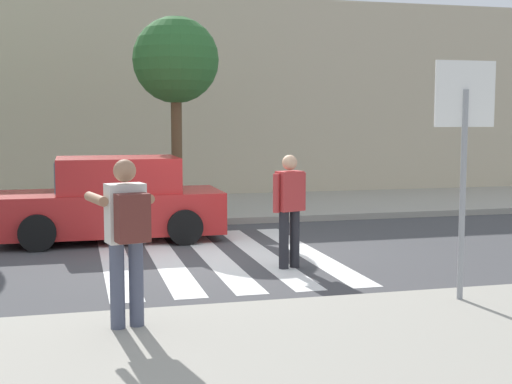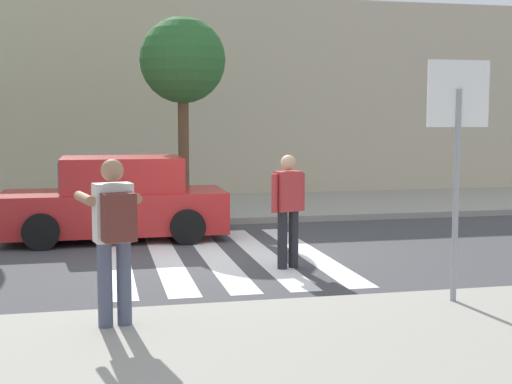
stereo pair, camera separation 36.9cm
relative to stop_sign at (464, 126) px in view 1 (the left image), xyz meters
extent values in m
plane|color=#424244|center=(-2.19, 3.70, -2.18)|extent=(120.00, 120.00, 0.00)
cube|color=#9E998C|center=(-2.19, 9.70, -2.11)|extent=(60.00, 4.80, 0.14)
cube|color=beige|center=(-2.19, 14.10, 0.63)|extent=(56.00, 4.00, 5.61)
cube|color=silver|center=(-3.79, 3.90, -2.18)|extent=(0.44, 5.20, 0.01)
cube|color=silver|center=(-2.99, 3.90, -2.18)|extent=(0.44, 5.20, 0.01)
cube|color=silver|center=(-2.19, 3.90, -2.18)|extent=(0.44, 5.20, 0.01)
cube|color=silver|center=(-1.39, 3.90, -2.18)|extent=(0.44, 5.20, 0.01)
cube|color=silver|center=(-0.59, 3.90, -2.18)|extent=(0.44, 5.20, 0.01)
cylinder|color=gray|center=(0.00, -0.01, -0.81)|extent=(0.07, 0.07, 2.46)
cube|color=white|center=(0.00, 0.00, 0.37)|extent=(0.76, 0.03, 0.76)
cube|color=red|center=(0.00, 0.02, 0.37)|extent=(0.66, 0.02, 0.66)
cylinder|color=#474C60|center=(-4.00, -0.20, -1.60)|extent=(0.15, 0.15, 0.88)
cylinder|color=#474C60|center=(-3.80, -0.16, -1.60)|extent=(0.15, 0.15, 0.88)
cube|color=silver|center=(-3.90, -0.18, -0.86)|extent=(0.42, 0.32, 0.60)
sphere|color=#A37556|center=(-3.90, -0.18, -0.43)|extent=(0.23, 0.23, 0.23)
cylinder|color=#A37556|center=(-4.18, -0.02, -0.72)|extent=(0.23, 0.59, 0.10)
cylinder|color=#A37556|center=(-3.72, 0.09, -0.72)|extent=(0.23, 0.59, 0.10)
cube|color=black|center=(-3.99, 0.21, -0.69)|extent=(0.16, 0.13, 0.10)
cube|color=#5B2823|center=(-3.85, -0.41, -0.88)|extent=(0.36, 0.27, 0.48)
cylinder|color=#232328|center=(-1.35, 2.75, -1.74)|extent=(0.15, 0.15, 0.88)
cylinder|color=#232328|center=(-1.16, 2.81, -1.74)|extent=(0.15, 0.15, 0.88)
cube|color=#B73333|center=(-1.26, 2.78, -1.00)|extent=(0.44, 0.35, 0.60)
sphere|color=tan|center=(-1.26, 2.78, -0.57)|extent=(0.23, 0.23, 0.23)
cylinder|color=#B73333|center=(-1.49, 2.70, -1.02)|extent=(0.10, 0.10, 0.58)
cylinder|color=#B73333|center=(-1.03, 2.85, -1.02)|extent=(0.10, 0.10, 0.58)
cube|color=red|center=(-3.76, 6.00, -1.65)|extent=(4.10, 1.70, 0.76)
cube|color=red|center=(-3.61, 6.00, -0.95)|extent=(2.20, 1.56, 0.64)
cube|color=slate|center=(-4.68, 6.00, -0.95)|extent=(0.10, 1.50, 0.54)
cube|color=slate|center=(-2.64, 6.00, -0.95)|extent=(0.10, 1.50, 0.51)
cylinder|color=black|center=(-5.03, 5.15, -1.86)|extent=(0.64, 0.22, 0.64)
cylinder|color=black|center=(-5.03, 6.85, -1.86)|extent=(0.64, 0.22, 0.64)
cylinder|color=black|center=(-2.49, 5.15, -1.86)|extent=(0.64, 0.22, 0.64)
cylinder|color=black|center=(-2.49, 6.85, -1.86)|extent=(0.64, 0.22, 0.64)
cylinder|color=brown|center=(-2.19, 8.23, -0.63)|extent=(0.24, 0.24, 2.83)
sphere|color=#2D662D|center=(-2.19, 8.23, 1.35)|extent=(1.88, 1.88, 1.88)
camera|label=1|loc=(-4.39, -7.42, 0.10)|focal=50.00mm
camera|label=2|loc=(-4.03, -7.51, 0.10)|focal=50.00mm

